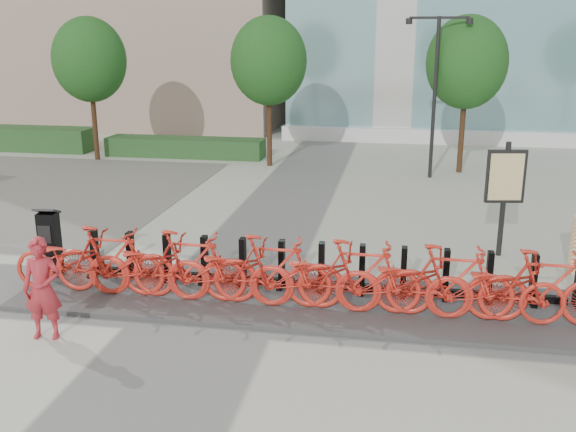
% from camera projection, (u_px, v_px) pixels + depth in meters
% --- Properties ---
extents(ground, '(120.00, 120.00, 0.00)m').
position_uv_depth(ground, '(216.00, 304.00, 11.02)').
color(ground, '#A1A08C').
extents(hedge_b, '(6.00, 1.20, 0.70)m').
position_uv_depth(hedge_b, '(185.00, 147.00, 24.26)').
color(hedge_b, '#1E411C').
rests_on(hedge_b, ground).
extents(tree_0, '(2.60, 2.60, 5.10)m').
position_uv_depth(tree_0, '(90.00, 60.00, 22.74)').
color(tree_0, '#502D1A').
rests_on(tree_0, ground).
extents(tree_1, '(2.60, 2.60, 5.10)m').
position_uv_depth(tree_1, '(269.00, 61.00, 21.66)').
color(tree_1, '#502D1A').
rests_on(tree_1, ground).
extents(tree_2, '(2.60, 2.60, 5.10)m').
position_uv_depth(tree_2, '(467.00, 63.00, 20.58)').
color(tree_2, '#502D1A').
rests_on(tree_2, ground).
extents(streetlamp, '(2.00, 0.20, 5.00)m').
position_uv_depth(streetlamp, '(436.00, 79.00, 19.92)').
color(streetlamp, black).
rests_on(streetlamp, ground).
extents(dock_pad, '(9.60, 2.40, 0.08)m').
position_uv_depth(dock_pad, '(293.00, 300.00, 11.08)').
color(dock_pad, '#424242').
rests_on(dock_pad, ground).
extents(dock_rail_posts, '(8.74, 0.50, 0.85)m').
position_uv_depth(dock_rail_posts, '(321.00, 267.00, 11.33)').
color(dock_rail_posts, black).
rests_on(dock_rail_posts, dock_pad).
extents(bike_0, '(2.09, 0.73, 1.10)m').
position_uv_depth(bike_0, '(71.00, 261.00, 11.23)').
color(bike_0, red).
rests_on(bike_0, dock_pad).
extents(bike_1, '(2.03, 0.57, 1.22)m').
position_uv_depth(bike_1, '(109.00, 261.00, 11.10)').
color(bike_1, red).
rests_on(bike_1, dock_pad).
extents(bike_2, '(2.09, 0.73, 1.10)m').
position_uv_depth(bike_2, '(149.00, 266.00, 10.99)').
color(bike_2, red).
rests_on(bike_2, dock_pad).
extents(bike_3, '(2.03, 0.57, 1.22)m').
position_uv_depth(bike_3, '(189.00, 266.00, 10.86)').
color(bike_3, red).
rests_on(bike_3, dock_pad).
extents(bike_4, '(2.09, 0.73, 1.10)m').
position_uv_depth(bike_4, '(230.00, 272.00, 10.75)').
color(bike_4, red).
rests_on(bike_4, dock_pad).
extents(bike_5, '(2.03, 0.57, 1.22)m').
position_uv_depth(bike_5, '(272.00, 271.00, 10.62)').
color(bike_5, red).
rests_on(bike_5, dock_pad).
extents(bike_6, '(2.09, 0.73, 1.10)m').
position_uv_depth(bike_6, '(315.00, 277.00, 10.51)').
color(bike_6, red).
rests_on(bike_6, dock_pad).
extents(bike_7, '(2.03, 0.57, 1.22)m').
position_uv_depth(bike_7, '(359.00, 276.00, 10.38)').
color(bike_7, red).
rests_on(bike_7, dock_pad).
extents(bike_8, '(2.09, 0.73, 1.10)m').
position_uv_depth(bike_8, '(404.00, 283.00, 10.27)').
color(bike_8, red).
rests_on(bike_8, dock_pad).
extents(bike_9, '(2.03, 0.57, 1.22)m').
position_uv_depth(bike_9, '(450.00, 282.00, 10.14)').
color(bike_9, red).
rests_on(bike_9, dock_pad).
extents(bike_10, '(2.09, 0.73, 1.10)m').
position_uv_depth(bike_10, '(497.00, 288.00, 10.04)').
color(bike_10, red).
rests_on(bike_10, dock_pad).
extents(bike_11, '(2.03, 0.57, 1.22)m').
position_uv_depth(bike_11, '(546.00, 288.00, 9.90)').
color(bike_11, red).
rests_on(bike_11, dock_pad).
extents(kiosk, '(0.44, 0.38, 1.33)m').
position_uv_depth(kiosk, '(50.00, 243.00, 11.96)').
color(kiosk, black).
rests_on(kiosk, dock_pad).
extents(worker_red, '(0.63, 0.47, 1.59)m').
position_uv_depth(worker_red, '(42.00, 289.00, 9.59)').
color(worker_red, '#A7232B').
rests_on(worker_red, ground).
extents(map_sign, '(0.79, 0.25, 2.40)m').
position_uv_depth(map_sign, '(505.00, 181.00, 13.01)').
color(map_sign, black).
rests_on(map_sign, ground).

